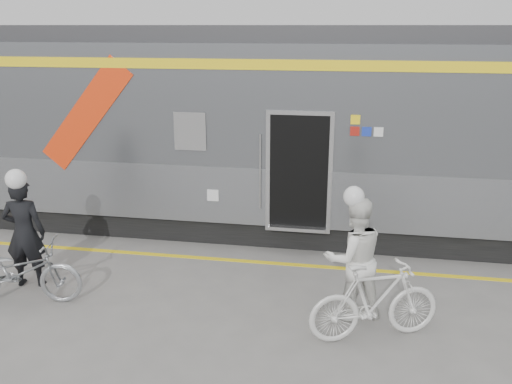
% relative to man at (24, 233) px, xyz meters
% --- Properties ---
extents(ground, '(90.00, 90.00, 0.00)m').
position_rel_man_xyz_m(ground, '(2.85, -0.65, -0.91)').
color(ground, slate).
rests_on(ground, ground).
extents(train, '(24.00, 3.17, 4.10)m').
position_rel_man_xyz_m(train, '(2.01, 3.54, 1.14)').
color(train, black).
rests_on(train, ground).
extents(safety_strip, '(24.00, 0.12, 0.01)m').
position_rel_man_xyz_m(safety_strip, '(2.85, 1.50, -0.91)').
color(safety_strip, yellow).
rests_on(safety_strip, ground).
extents(man, '(0.73, 0.54, 1.82)m').
position_rel_man_xyz_m(man, '(0.00, 0.00, 0.00)').
color(man, black).
rests_on(man, ground).
extents(bicycle_left, '(1.99, 0.98, 1.00)m').
position_rel_man_xyz_m(bicycle_left, '(0.20, -0.55, -0.41)').
color(bicycle_left, '#A1A4A8').
rests_on(bicycle_left, ground).
extents(woman, '(1.08, 0.97, 1.83)m').
position_rel_man_xyz_m(woman, '(5.21, -0.11, 0.00)').
color(woman, white).
rests_on(woman, ground).
extents(bicycle_right, '(1.90, 1.15, 1.11)m').
position_rel_man_xyz_m(bicycle_right, '(5.51, -0.66, -0.36)').
color(bicycle_right, silver).
rests_on(bicycle_right, ground).
extents(helmet_man, '(0.32, 0.32, 0.32)m').
position_rel_man_xyz_m(helmet_man, '(0.00, 0.00, 1.07)').
color(helmet_man, white).
rests_on(helmet_man, man).
extents(helmet_woman, '(0.29, 0.29, 0.29)m').
position_rel_man_xyz_m(helmet_woman, '(5.21, -0.11, 1.06)').
color(helmet_woman, white).
rests_on(helmet_woman, woman).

